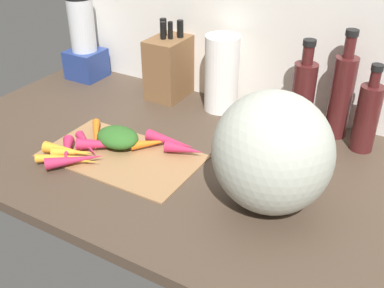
# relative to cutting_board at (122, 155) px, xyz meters

# --- Properties ---
(ground_plane) EXTENTS (1.70, 0.80, 0.03)m
(ground_plane) POSITION_rel_cutting_board_xyz_m (0.26, 0.10, -0.02)
(ground_plane) COLOR #47382B
(wall_back) EXTENTS (1.70, 0.03, 0.60)m
(wall_back) POSITION_rel_cutting_board_xyz_m (0.26, 0.48, 0.30)
(wall_back) COLOR silver
(wall_back) RESTS_ON ground_plane
(cutting_board) EXTENTS (0.42, 0.24, 0.01)m
(cutting_board) POSITION_rel_cutting_board_xyz_m (0.00, 0.00, 0.00)
(cutting_board) COLOR #997047
(cutting_board) RESTS_ON ground_plane
(carrot_0) EXTENTS (0.15, 0.04, 0.03)m
(carrot_0) POSITION_rel_cutting_board_xyz_m (0.09, 0.10, 0.02)
(carrot_0) COLOR #B2264C
(carrot_0) RESTS_ON cutting_board
(carrot_1) EXTENTS (0.11, 0.05, 0.03)m
(carrot_1) POSITION_rel_cutting_board_xyz_m (0.15, 0.08, 0.02)
(carrot_1) COLOR #B2264C
(carrot_1) RESTS_ON cutting_board
(carrot_2) EXTENTS (0.12, 0.08, 0.02)m
(carrot_2) POSITION_rel_cutting_board_xyz_m (-0.10, -0.02, 0.02)
(carrot_2) COLOR #B2264C
(carrot_2) RESTS_ON cutting_board
(carrot_3) EXTENTS (0.14, 0.06, 0.03)m
(carrot_3) POSITION_rel_cutting_board_xyz_m (-0.12, -0.08, 0.02)
(carrot_3) COLOR orange
(carrot_3) RESTS_ON cutting_board
(carrot_4) EXTENTS (0.13, 0.13, 0.03)m
(carrot_4) POSITION_rel_cutting_board_xyz_m (-0.07, -0.10, 0.02)
(carrot_4) COLOR #B2264C
(carrot_4) RESTS_ON cutting_board
(carrot_5) EXTENTS (0.12, 0.14, 0.02)m
(carrot_5) POSITION_rel_cutting_board_xyz_m (-0.11, 0.03, 0.02)
(carrot_5) COLOR orange
(carrot_5) RESTS_ON cutting_board
(carrot_6) EXTENTS (0.11, 0.08, 0.03)m
(carrot_6) POSITION_rel_cutting_board_xyz_m (-0.10, -0.08, 0.02)
(carrot_6) COLOR orange
(carrot_6) RESTS_ON cutting_board
(carrot_7) EXTENTS (0.10, 0.10, 0.03)m
(carrot_7) POSITION_rel_cutting_board_xyz_m (0.05, 0.07, 0.02)
(carrot_7) COLOR orange
(carrot_7) RESTS_ON cutting_board
(carrot_8) EXTENTS (0.13, 0.07, 0.02)m
(carrot_8) POSITION_rel_cutting_board_xyz_m (-0.07, -0.10, 0.01)
(carrot_8) COLOR orange
(carrot_8) RESTS_ON cutting_board
(carrot_9) EXTENTS (0.16, 0.11, 0.03)m
(carrot_9) POSITION_rel_cutting_board_xyz_m (-0.05, 0.00, 0.02)
(carrot_9) COLOR #B2264C
(carrot_9) RESTS_ON cutting_board
(carrot_10) EXTENTS (0.10, 0.11, 0.03)m
(carrot_10) POSITION_rel_cutting_board_xyz_m (-0.12, -0.08, 0.02)
(carrot_10) COLOR #B2264C
(carrot_10) RESTS_ON cutting_board
(carrot_11) EXTENTS (0.13, 0.10, 0.02)m
(carrot_11) POSITION_rel_cutting_board_xyz_m (-0.11, -0.10, 0.02)
(carrot_11) COLOR orange
(carrot_11) RESTS_ON cutting_board
(carrot_greens_pile) EXTENTS (0.12, 0.09, 0.05)m
(carrot_greens_pile) POSITION_rel_cutting_board_xyz_m (-0.04, 0.03, 0.03)
(carrot_greens_pile) COLOR #2D6023
(carrot_greens_pile) RESTS_ON cutting_board
(winter_squash) EXTENTS (0.27, 0.25, 0.28)m
(winter_squash) POSITION_rel_cutting_board_xyz_m (0.42, 0.01, 0.14)
(winter_squash) COLOR #B2B7A8
(winter_squash) RESTS_ON ground_plane
(knife_block) EXTENTS (0.11, 0.16, 0.26)m
(knife_block) POSITION_rel_cutting_board_xyz_m (-0.10, 0.40, 0.10)
(knife_block) COLOR brown
(knife_block) RESTS_ON ground_plane
(blender_appliance) EXTENTS (0.12, 0.12, 0.31)m
(blender_appliance) POSITION_rel_cutting_board_xyz_m (-0.45, 0.38, 0.13)
(blender_appliance) COLOR navy
(blender_appliance) RESTS_ON ground_plane
(paper_towel_roll) EXTENTS (0.11, 0.11, 0.24)m
(paper_towel_roll) POSITION_rel_cutting_board_xyz_m (0.10, 0.39, 0.12)
(paper_towel_roll) COLOR white
(paper_towel_roll) RESTS_ON ground_plane
(bottle_0) EXTENTS (0.07, 0.07, 0.28)m
(bottle_0) POSITION_rel_cutting_board_xyz_m (0.36, 0.37, 0.11)
(bottle_0) COLOR #471919
(bottle_0) RESTS_ON ground_plane
(bottle_1) EXTENTS (0.06, 0.06, 0.31)m
(bottle_1) POSITION_rel_cutting_board_xyz_m (0.46, 0.41, 0.12)
(bottle_1) COLOR #471919
(bottle_1) RESTS_ON ground_plane
(bottle_2) EXTENTS (0.06, 0.06, 0.25)m
(bottle_2) POSITION_rel_cutting_board_xyz_m (0.54, 0.37, 0.10)
(bottle_2) COLOR #471919
(bottle_2) RESTS_ON ground_plane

